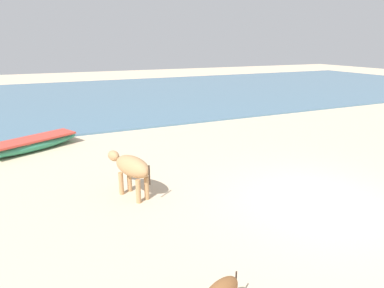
% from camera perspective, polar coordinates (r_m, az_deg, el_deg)
% --- Properties ---
extents(ground, '(80.00, 80.00, 0.00)m').
position_cam_1_polar(ground, '(8.53, 20.55, -9.47)').
color(ground, beige).
extents(sea_water, '(60.00, 20.00, 0.08)m').
position_cam_1_polar(sea_water, '(24.60, -10.95, 8.49)').
color(sea_water, slate).
rests_on(sea_water, ground).
extents(fishing_boat_2, '(3.49, 2.39, 0.65)m').
position_cam_1_polar(fishing_boat_2, '(12.88, -26.28, 0.01)').
color(fishing_boat_2, '#338C66').
rests_on(fishing_boat_2, ground).
extents(cow_adult_tan, '(0.94, 1.58, 1.06)m').
position_cam_1_polar(cow_adult_tan, '(8.13, -10.58, -4.04)').
color(cow_adult_tan, tan).
rests_on(cow_adult_tan, ground).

